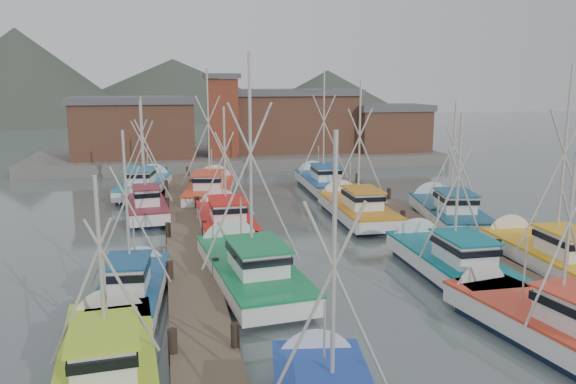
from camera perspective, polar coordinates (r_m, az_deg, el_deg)
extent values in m
plane|color=#4B5A59|center=(28.54, 4.47, -7.03)|extent=(260.00, 260.00, 0.00)
cube|color=brown|center=(31.18, -10.18, -5.22)|extent=(2.20, 46.00, 0.40)
cylinder|color=black|center=(18.91, -11.61, -15.56)|extent=(0.30, 0.30, 1.50)
cylinder|color=black|center=(25.37, -11.90, -8.52)|extent=(0.30, 0.30, 1.50)
cylinder|color=black|center=(32.06, -12.06, -4.37)|extent=(0.30, 0.30, 1.50)
cylinder|color=black|center=(38.86, -12.17, -1.67)|extent=(0.30, 0.30, 1.50)
cylinder|color=black|center=(45.72, -12.24, 0.23)|extent=(0.30, 0.30, 1.50)
cylinder|color=black|center=(52.61, -12.30, 1.63)|extent=(0.30, 0.30, 1.50)
cylinder|color=black|center=(19.01, -5.35, -15.21)|extent=(0.30, 0.30, 1.50)
cylinder|color=black|center=(25.45, -7.34, -8.30)|extent=(0.30, 0.30, 1.50)
cylinder|color=black|center=(32.12, -8.48, -4.22)|extent=(0.30, 0.30, 1.50)
cylinder|color=black|center=(38.91, -9.22, -1.54)|extent=(0.30, 0.30, 1.50)
cylinder|color=black|center=(45.76, -9.74, 0.33)|extent=(0.30, 0.30, 1.50)
cylinder|color=black|center=(52.65, -10.12, 1.72)|extent=(0.30, 0.30, 1.50)
cube|color=brown|center=(34.58, 13.72, -3.74)|extent=(2.20, 46.00, 0.40)
cylinder|color=black|center=(23.51, 25.69, -11.01)|extent=(0.30, 0.30, 1.50)
cylinder|color=black|center=(28.97, 17.17, -6.30)|extent=(0.30, 0.30, 1.50)
cylinder|color=black|center=(34.97, 11.55, -3.06)|extent=(0.30, 0.30, 1.50)
cylinder|color=black|center=(41.29, 7.63, -0.76)|extent=(0.30, 0.30, 1.50)
cylinder|color=black|center=(47.81, 4.77, 0.91)|extent=(0.30, 0.30, 1.50)
cylinder|color=black|center=(54.44, 2.60, 2.19)|extent=(0.30, 0.30, 1.50)
cylinder|color=black|center=(29.98, 20.52, -5.93)|extent=(0.30, 0.30, 1.50)
cylinder|color=black|center=(35.82, 14.48, -2.85)|extent=(0.30, 0.30, 1.50)
cylinder|color=black|center=(42.01, 10.20, -0.64)|extent=(0.30, 0.30, 1.50)
cylinder|color=black|center=(48.43, 7.04, 1.00)|extent=(0.30, 0.30, 1.50)
cylinder|color=black|center=(54.99, 4.62, 2.25)|extent=(0.30, 0.30, 1.50)
cube|color=slate|center=(63.97, -5.17, 3.62)|extent=(44.00, 16.00, 1.20)
cube|color=brown|center=(61.21, -15.31, 6.09)|extent=(12.00, 8.00, 5.50)
cube|color=#515155|center=(61.04, -15.46, 8.99)|extent=(12.72, 8.48, 0.70)
cube|color=brown|center=(64.63, 0.09, 7.04)|extent=(14.00, 9.00, 6.20)
cube|color=#515155|center=(64.48, 0.09, 10.10)|extent=(14.84, 9.54, 0.70)
cube|color=brown|center=(65.16, 10.22, 6.15)|extent=(8.00, 6.00, 4.50)
cube|color=#515155|center=(64.99, 10.30, 8.43)|extent=(8.48, 6.36, 0.70)
cube|color=brown|center=(59.35, -6.68, 7.47)|extent=(3.00, 3.00, 8.00)
cube|color=#515155|center=(59.24, -6.78, 11.58)|extent=(3.60, 3.60, 0.50)
cone|color=#424C3F|center=(144.80, -25.36, 6.52)|extent=(110.00, 110.00, 42.00)
cone|color=#424C3F|center=(156.22, -11.42, 7.61)|extent=(140.00, 140.00, 30.00)
cone|color=#424C3F|center=(152.39, 4.01, 7.72)|extent=(90.00, 90.00, 24.00)
cone|color=white|center=(17.97, 2.70, -16.46)|extent=(2.56, 1.48, 2.41)
cylinder|color=beige|center=(12.74, 4.65, -9.04)|extent=(0.12, 0.12, 6.77)
cylinder|color=beige|center=(12.98, 2.39, -12.40)|extent=(2.39, 0.48, 5.29)
cylinder|color=beige|center=(13.10, 6.78, -12.23)|extent=(2.39, 0.48, 5.29)
cylinder|color=beige|center=(15.00, 3.72, -14.86)|extent=(0.07, 0.07, 2.15)
cube|color=#101C36|center=(21.79, 25.33, -13.89)|extent=(3.62, 7.73, 0.70)
cube|color=white|center=(21.53, 25.48, -12.31)|extent=(4.11, 8.79, 0.80)
cube|color=red|center=(21.39, 25.56, -11.37)|extent=(4.21, 8.89, 0.10)
cone|color=white|center=(24.38, 18.09, -9.41)|extent=(2.79, 1.52, 2.64)
cylinder|color=beige|center=(20.43, 26.57, -4.14)|extent=(0.14, 0.14, 5.61)
cylinder|color=beige|center=(20.21, 25.38, -6.14)|extent=(2.01, 0.42, 4.39)
cylinder|color=beige|center=(21.96, 22.91, -7.19)|extent=(0.08, 0.08, 2.36)
cube|color=white|center=(17.97, -17.84, -16.48)|extent=(3.19, 8.31, 0.80)
cube|color=#B9E329|center=(17.80, -17.92, -15.39)|extent=(3.27, 8.40, 0.10)
cone|color=white|center=(21.74, -17.57, -11.93)|extent=(2.61, 1.27, 2.54)
cube|color=white|center=(16.67, -18.12, -15.11)|extent=(1.80, 2.55, 1.10)
cube|color=black|center=(16.58, -18.17, -14.39)|extent=(1.92, 2.80, 0.28)
cube|color=#B9E329|center=(16.43, -18.24, -13.26)|extent=(2.04, 2.97, 0.07)
cylinder|color=beige|center=(16.65, -18.48, -7.39)|extent=(0.13, 0.13, 5.29)
cylinder|color=beige|center=(16.89, -20.27, -9.48)|extent=(1.91, 0.22, 4.14)
cylinder|color=beige|center=(16.84, -16.42, -9.30)|extent=(1.91, 0.22, 4.14)
cylinder|color=beige|center=(18.67, -18.03, -10.05)|extent=(0.08, 0.08, 2.45)
cube|color=#101C36|center=(25.24, -3.77, -9.36)|extent=(3.61, 8.75, 0.70)
cube|color=white|center=(25.03, -3.79, -7.96)|extent=(4.11, 9.94, 0.80)
cube|color=#118446|center=(24.90, -3.80, -7.14)|extent=(4.21, 10.05, 0.10)
cone|color=white|center=(29.56, -6.14, -5.30)|extent=(3.12, 1.40, 3.02)
cube|color=white|center=(23.66, -3.11, -6.67)|extent=(2.23, 3.08, 1.10)
cube|color=black|center=(23.59, -3.12, -6.14)|extent=(2.39, 3.39, 0.28)
cube|color=#118446|center=(23.49, -3.13, -5.30)|extent=(2.53, 3.59, 0.07)
cylinder|color=beige|center=(23.70, -3.82, 3.16)|extent=(0.15, 0.15, 9.00)
cylinder|color=beige|center=(23.72, -5.24, 0.56)|extent=(3.20, 0.42, 7.03)
cylinder|color=beige|center=(24.02, -2.36, 0.73)|extent=(3.20, 0.42, 7.03)
cylinder|color=beige|center=(26.18, -4.79, -3.46)|extent=(0.09, 0.09, 2.70)
cube|color=#101C36|center=(27.22, 16.19, -8.25)|extent=(2.64, 7.79, 0.70)
cube|color=white|center=(27.01, 16.27, -6.95)|extent=(3.00, 8.85, 0.80)
cube|color=#056D7C|center=(26.90, 16.31, -6.18)|extent=(3.09, 8.94, 0.10)
cone|color=white|center=(30.84, 12.46, -4.81)|extent=(2.77, 1.14, 2.75)
cube|color=white|center=(25.85, 17.47, -5.63)|extent=(1.82, 2.67, 1.10)
cube|color=black|center=(25.79, 17.50, -5.14)|extent=(1.94, 2.93, 0.28)
cube|color=#056D7C|center=(25.70, 17.54, -4.37)|extent=(2.05, 3.11, 0.07)
cylinder|color=beige|center=(25.99, 16.88, 0.59)|extent=(0.12, 0.12, 6.48)
cylinder|color=beige|center=(25.88, 15.69, -1.11)|extent=(2.32, 0.13, 5.07)
cylinder|color=beige|center=(26.41, 17.86, -0.99)|extent=(2.32, 0.13, 5.07)
cylinder|color=beige|center=(27.94, 14.94, -2.87)|extent=(0.07, 0.07, 2.46)
cube|color=#101C36|center=(23.75, -15.48, -11.11)|extent=(2.57, 6.45, 0.70)
cube|color=white|center=(23.52, -15.56, -9.64)|extent=(2.92, 7.33, 0.80)
cube|color=navy|center=(23.39, -15.61, -8.76)|extent=(2.99, 7.40, 0.10)
cone|color=white|center=(26.91, -14.52, -7.26)|extent=(2.32, 1.28, 2.23)
cube|color=white|center=(22.40, -15.99, -8.13)|extent=(1.62, 2.26, 1.10)
cube|color=black|center=(22.33, -16.02, -7.57)|extent=(1.73, 2.48, 0.28)
cube|color=navy|center=(22.22, -16.07, -6.69)|extent=(1.83, 2.63, 0.07)
cylinder|color=beige|center=(22.43, -16.06, -1.60)|extent=(0.12, 0.12, 6.00)
cylinder|color=beige|center=(22.66, -17.20, -3.37)|extent=(2.15, 0.26, 4.69)
cylinder|color=beige|center=(22.52, -14.72, -3.33)|extent=(2.15, 0.26, 4.69)
cylinder|color=beige|center=(24.23, -15.35, -5.02)|extent=(0.07, 0.07, 2.15)
cube|color=#101C36|center=(29.83, 25.16, -7.18)|extent=(2.83, 7.64, 0.70)
cube|color=white|center=(29.64, 25.26, -5.98)|extent=(3.21, 8.68, 0.80)
cube|color=#F5AE11|center=(29.54, 25.32, -5.28)|extent=(3.30, 8.77, 0.10)
cone|color=white|center=(33.12, 21.03, -4.20)|extent=(2.75, 1.22, 2.71)
cube|color=white|center=(28.59, 26.59, -4.72)|extent=(1.86, 2.65, 1.10)
cube|color=black|center=(28.54, 26.63, -4.27)|extent=(1.99, 2.91, 0.28)
cube|color=#F5AE11|center=(28.45, 26.69, -3.57)|extent=(2.11, 3.08, 0.07)
cylinder|color=beige|center=(28.57, 26.23, 2.96)|extent=(0.13, 0.13, 8.57)
cylinder|color=beige|center=(28.38, 25.12, 0.94)|extent=(3.05, 0.23, 6.69)
cylinder|color=beige|center=(29.05, 26.98, 1.00)|extent=(3.05, 0.23, 6.69)
cylinder|color=beige|center=(30.47, 23.87, -2.31)|extent=(0.08, 0.08, 2.51)
cube|color=#101C36|center=(33.88, -6.31, -4.05)|extent=(2.59, 7.92, 0.70)
cube|color=white|center=(33.72, -6.34, -2.99)|extent=(2.94, 9.00, 0.80)
cube|color=red|center=(33.63, -6.35, -2.36)|extent=(3.03, 9.09, 0.10)
cone|color=white|center=(38.11, -7.07, -1.60)|extent=(2.81, 1.10, 2.81)
cube|color=white|center=(32.45, -6.16, -1.81)|extent=(1.82, 2.70, 1.10)
cube|color=black|center=(32.40, -6.17, -1.42)|extent=(1.94, 2.97, 0.28)
cube|color=red|center=(32.33, -6.19, -0.79)|extent=(2.05, 3.15, 0.07)
cylinder|color=beige|center=(32.85, -6.44, 3.05)|extent=(0.13, 0.13, 6.41)
cylinder|color=beige|center=(32.91, -7.40, 1.71)|extent=(2.30, 0.10, 5.02)
cylinder|color=beige|center=(33.03, -5.42, 1.79)|extent=(2.30, 0.10, 5.02)
cylinder|color=beige|center=(34.95, -6.68, 0.19)|extent=(0.07, 0.07, 2.51)
cube|color=#101C36|center=(37.06, 6.99, -2.75)|extent=(2.89, 8.19, 0.70)
cube|color=white|center=(36.91, 7.02, -1.77)|extent=(3.28, 9.31, 0.80)
cube|color=orange|center=(36.83, 7.03, -1.19)|extent=(3.37, 9.40, 0.10)
cone|color=white|center=(41.25, 5.08, -0.58)|extent=(2.91, 1.19, 2.88)
cube|color=white|center=(35.68, 7.59, -0.67)|extent=(1.94, 2.82, 1.10)
cube|color=black|center=(35.64, 7.60, -0.31)|extent=(2.07, 3.10, 0.28)
cube|color=orange|center=(35.57, 7.61, 0.26)|extent=(2.20, 3.29, 0.07)
cylinder|color=beige|center=(36.02, 7.27, 4.97)|extent=(0.13, 0.13, 7.96)
cylinder|color=beige|center=(35.95, 6.34, 3.48)|extent=(2.84, 0.18, 6.22)
cylinder|color=beige|center=(36.32, 8.12, 3.51)|extent=(2.84, 0.18, 6.22)
cylinder|color=beige|center=(38.15, 6.32, 1.12)|extent=(0.08, 0.08, 2.57)
cube|color=#101C36|center=(38.56, -14.19, -2.46)|extent=(2.73, 6.72, 0.70)
cube|color=white|center=(38.42, -14.23, -1.52)|extent=(3.10, 7.63, 0.80)
cube|color=maroon|center=(38.34, -14.26, -0.97)|extent=(3.18, 7.71, 0.10)
cone|color=white|center=(42.09, -14.56, -0.66)|extent=(2.41, 1.31, 2.32)
cube|color=white|center=(37.36, -14.21, -0.39)|extent=(1.70, 2.36, 1.10)
cube|color=black|center=(37.31, -14.23, -0.04)|extent=(1.82, 2.59, 0.28)
cube|color=maroon|center=(37.25, -14.25, 0.50)|extent=(1.93, 2.75, 0.07)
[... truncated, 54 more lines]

